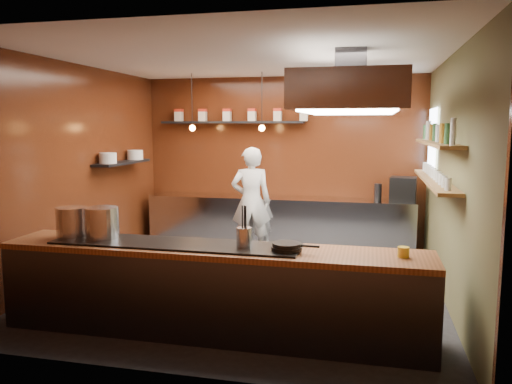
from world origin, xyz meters
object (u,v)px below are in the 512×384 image
(stockpot_small, at_px, (102,223))
(espresso_machine, at_px, (403,189))
(stockpot_large, at_px, (71,222))
(chef, at_px, (251,201))
(extractor_hood, at_px, (350,93))

(stockpot_small, xyz_separation_m, espresso_machine, (3.32, 3.68, -0.00))
(stockpot_large, bearing_deg, espresso_machine, 44.73)
(stockpot_small, bearing_deg, chef, 74.74)
(extractor_hood, distance_m, stockpot_small, 3.13)
(extractor_hood, bearing_deg, espresso_machine, 72.77)
(stockpot_large, distance_m, stockpot_small, 0.38)
(espresso_machine, relative_size, chef, 0.23)
(stockpot_large, bearing_deg, extractor_hood, 21.49)
(stockpot_small, bearing_deg, espresso_machine, 47.89)
(extractor_hood, relative_size, stockpot_large, 6.14)
(stockpot_large, distance_m, espresso_machine, 5.21)
(extractor_hood, xyz_separation_m, chef, (-1.67, 2.04, -1.61))
(stockpot_small, distance_m, chef, 3.32)
(extractor_hood, distance_m, chef, 3.09)
(stockpot_small, bearing_deg, stockpot_large, 178.25)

